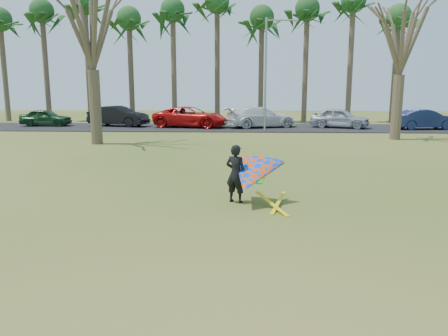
{
  "coord_description": "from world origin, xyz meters",
  "views": [
    {
      "loc": [
        0.56,
        -9.79,
        3.34
      ],
      "look_at": [
        0.0,
        2.0,
        1.1
      ],
      "focal_mm": 35.0,
      "sensor_mm": 36.0,
      "label": 1
    }
  ],
  "objects_px": {
    "bare_tree_right": "(403,31)",
    "car_4": "(340,118)",
    "streetlight": "(268,69)",
    "car_2": "(191,117)",
    "car_5": "(425,119)",
    "car_1": "(118,116)",
    "car_0": "(46,118)",
    "car_3": "(261,117)",
    "bare_tree_left": "(91,20)",
    "kite_flyer": "(250,175)"
  },
  "relations": [
    {
      "from": "car_1",
      "to": "kite_flyer",
      "type": "relative_size",
      "value": 2.07
    },
    {
      "from": "bare_tree_left",
      "to": "bare_tree_right",
      "type": "xyz_separation_m",
      "value": [
        18.0,
        3.0,
        -0.35
      ]
    },
    {
      "from": "bare_tree_right",
      "to": "car_4",
      "type": "distance_m",
      "value": 9.26
    },
    {
      "from": "car_1",
      "to": "car_4",
      "type": "relative_size",
      "value": 1.09
    },
    {
      "from": "car_3",
      "to": "car_4",
      "type": "height_order",
      "value": "car_3"
    },
    {
      "from": "bare_tree_left",
      "to": "car_5",
      "type": "bearing_deg",
      "value": 22.33
    },
    {
      "from": "car_4",
      "to": "car_5",
      "type": "height_order",
      "value": "car_4"
    },
    {
      "from": "bare_tree_left",
      "to": "car_1",
      "type": "distance_m",
      "value": 12.31
    },
    {
      "from": "car_5",
      "to": "kite_flyer",
      "type": "height_order",
      "value": "kite_flyer"
    },
    {
      "from": "car_0",
      "to": "car_1",
      "type": "bearing_deg",
      "value": -90.67
    },
    {
      "from": "streetlight",
      "to": "kite_flyer",
      "type": "height_order",
      "value": "streetlight"
    },
    {
      "from": "car_5",
      "to": "car_2",
      "type": "bearing_deg",
      "value": 80.69
    },
    {
      "from": "bare_tree_right",
      "to": "streetlight",
      "type": "xyz_separation_m",
      "value": [
        -7.84,
        4.0,
        -2.1
      ]
    },
    {
      "from": "streetlight",
      "to": "car_4",
      "type": "bearing_deg",
      "value": 27.11
    },
    {
      "from": "car_0",
      "to": "car_3",
      "type": "distance_m",
      "value": 17.62
    },
    {
      "from": "car_4",
      "to": "kite_flyer",
      "type": "xyz_separation_m",
      "value": [
        -7.3,
        -22.74,
        0.02
      ]
    },
    {
      "from": "car_0",
      "to": "car_2",
      "type": "relative_size",
      "value": 0.69
    },
    {
      "from": "bare_tree_left",
      "to": "car_2",
      "type": "distance_m",
      "value": 12.38
    },
    {
      "from": "bare_tree_left",
      "to": "car_5",
      "type": "height_order",
      "value": "bare_tree_left"
    },
    {
      "from": "streetlight",
      "to": "kite_flyer",
      "type": "distance_m",
      "value": 20.13
    },
    {
      "from": "bare_tree_left",
      "to": "car_2",
      "type": "relative_size",
      "value": 1.65
    },
    {
      "from": "car_1",
      "to": "car_5",
      "type": "distance_m",
      "value": 24.07
    },
    {
      "from": "streetlight",
      "to": "bare_tree_left",
      "type": "bearing_deg",
      "value": -145.43
    },
    {
      "from": "car_1",
      "to": "car_3",
      "type": "bearing_deg",
      "value": -77.56
    },
    {
      "from": "car_2",
      "to": "car_5",
      "type": "xyz_separation_m",
      "value": [
        18.0,
        -0.82,
        -0.06
      ]
    },
    {
      "from": "car_0",
      "to": "car_5",
      "type": "xyz_separation_m",
      "value": [
        30.01,
        -1.31,
        0.07
      ]
    },
    {
      "from": "bare_tree_right",
      "to": "car_0",
      "type": "xyz_separation_m",
      "value": [
        -25.78,
        7.44,
        -5.82
      ]
    },
    {
      "from": "bare_tree_left",
      "to": "car_0",
      "type": "height_order",
      "value": "bare_tree_left"
    },
    {
      "from": "car_5",
      "to": "car_4",
      "type": "bearing_deg",
      "value": 75.34
    },
    {
      "from": "car_0",
      "to": "bare_tree_left",
      "type": "bearing_deg",
      "value": -145.28
    },
    {
      "from": "bare_tree_left",
      "to": "car_3",
      "type": "height_order",
      "value": "bare_tree_left"
    },
    {
      "from": "streetlight",
      "to": "car_2",
      "type": "bearing_deg",
      "value": 153.56
    },
    {
      "from": "bare_tree_left",
      "to": "car_1",
      "type": "bearing_deg",
      "value": 99.62
    },
    {
      "from": "car_0",
      "to": "car_2",
      "type": "distance_m",
      "value": 12.02
    },
    {
      "from": "bare_tree_right",
      "to": "car_4",
      "type": "relative_size",
      "value": 2.03
    },
    {
      "from": "car_0",
      "to": "car_5",
      "type": "height_order",
      "value": "car_5"
    },
    {
      "from": "car_1",
      "to": "car_5",
      "type": "relative_size",
      "value": 1.08
    },
    {
      "from": "car_3",
      "to": "kite_flyer",
      "type": "xyz_separation_m",
      "value": [
        -1.12,
        -22.8,
        -0.02
      ]
    },
    {
      "from": "car_1",
      "to": "car_3",
      "type": "relative_size",
      "value": 0.89
    },
    {
      "from": "car_4",
      "to": "car_5",
      "type": "distance_m",
      "value": 6.27
    },
    {
      "from": "car_0",
      "to": "kite_flyer",
      "type": "xyz_separation_m",
      "value": [
        16.5,
        -23.19,
        0.1
      ]
    },
    {
      "from": "kite_flyer",
      "to": "car_4",
      "type": "bearing_deg",
      "value": 72.21
    },
    {
      "from": "streetlight",
      "to": "car_0",
      "type": "height_order",
      "value": "streetlight"
    },
    {
      "from": "car_2",
      "to": "kite_flyer",
      "type": "xyz_separation_m",
      "value": [
        4.49,
        -22.69,
        -0.03
      ]
    },
    {
      "from": "car_1",
      "to": "car_5",
      "type": "bearing_deg",
      "value": -78.45
    },
    {
      "from": "bare_tree_left",
      "to": "car_5",
      "type": "relative_size",
      "value": 2.11
    },
    {
      "from": "bare_tree_right",
      "to": "car_5",
      "type": "height_order",
      "value": "bare_tree_right"
    },
    {
      "from": "streetlight",
      "to": "car_2",
      "type": "xyz_separation_m",
      "value": [
        -5.93,
        2.95,
        -3.59
      ]
    },
    {
      "from": "streetlight",
      "to": "car_1",
      "type": "bearing_deg",
      "value": 163.33
    },
    {
      "from": "car_1",
      "to": "car_4",
      "type": "height_order",
      "value": "car_1"
    }
  ]
}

